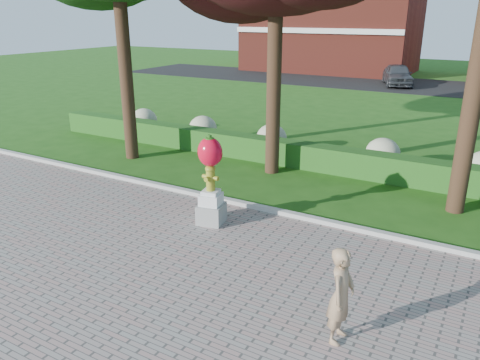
{
  "coord_description": "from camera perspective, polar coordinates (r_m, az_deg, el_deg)",
  "views": [
    {
      "loc": [
        4.17,
        -6.92,
        4.83
      ],
      "look_at": [
        -0.33,
        1.0,
        1.57
      ],
      "focal_mm": 35.0,
      "sensor_mm": 36.0,
      "label": 1
    }
  ],
  "objects": [
    {
      "name": "curb",
      "position": [
        11.77,
        6.26,
        -4.27
      ],
      "size": [
        40.0,
        0.18,
        0.15
      ],
      "primitive_type": "cube",
      "color": "#ADADA5",
      "rests_on": "ground"
    },
    {
      "name": "hydrangea_row",
      "position": [
        15.94,
        15.49,
        3.39
      ],
      "size": [
        20.1,
        1.1,
        0.99
      ],
      "color": "#A9AE85",
      "rests_on": "ground"
    },
    {
      "name": "hydrant_sculpture",
      "position": [
        10.97,
        -3.62,
        0.29
      ],
      "size": [
        0.69,
        0.69,
        2.18
      ],
      "rotation": [
        0.0,
        0.0,
        0.2
      ],
      "color": "gray",
      "rests_on": "walkway"
    },
    {
      "name": "parked_car",
      "position": [
        35.31,
        18.67,
        12.08
      ],
      "size": [
        3.1,
        4.69,
        1.48
      ],
      "primitive_type": "imported",
      "rotation": [
        0.0,
        0.0,
        0.34
      ],
      "color": "#3D4044",
      "rests_on": "street"
    },
    {
      "name": "lawn_hedge",
      "position": [
        15.19,
        12.39,
        2.27
      ],
      "size": [
        24.0,
        0.7,
        0.8
      ],
      "primitive_type": "cube",
      "color": "#244F16",
      "rests_on": "ground"
    },
    {
      "name": "ground",
      "position": [
        9.42,
        -1.27,
        -11.18
      ],
      "size": [
        100.0,
        100.0,
        0.0
      ],
      "primitive_type": "plane",
      "color": "#215114",
      "rests_on": "ground"
    },
    {
      "name": "street",
      "position": [
        35.5,
        23.0,
        10.36
      ],
      "size": [
        50.0,
        8.0,
        0.02
      ],
      "primitive_type": "cube",
      "color": "black",
      "rests_on": "ground"
    },
    {
      "name": "woman",
      "position": [
        7.4,
        12.23,
        -13.6
      ],
      "size": [
        0.38,
        0.57,
        1.56
      ],
      "primitive_type": "imported",
      "rotation": [
        0.0,
        0.0,
        1.56
      ],
      "color": "#A3805D",
      "rests_on": "walkway"
    },
    {
      "name": "building_left",
      "position": [
        43.33,
        11.05,
        17.59
      ],
      "size": [
        14.0,
        8.0,
        7.0
      ],
      "primitive_type": "cube",
      "color": "maroon",
      "rests_on": "ground"
    }
  ]
}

